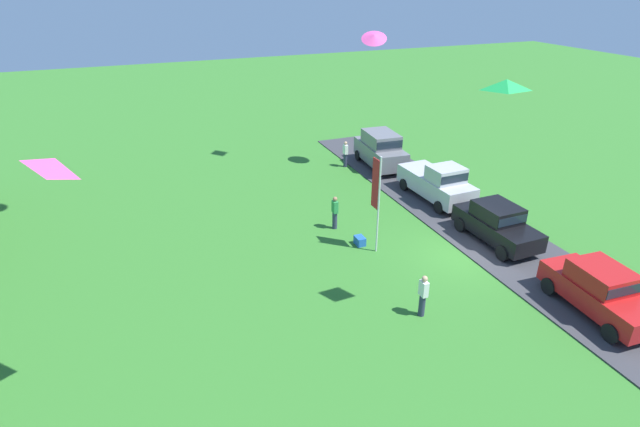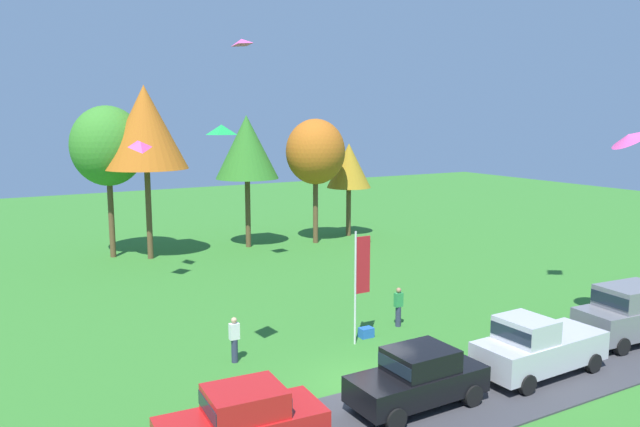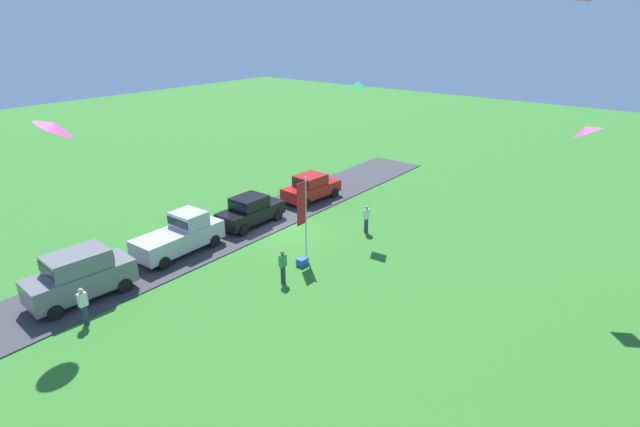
# 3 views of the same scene
# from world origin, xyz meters

# --- Properties ---
(ground_plane) EXTENTS (120.00, 120.00, 0.00)m
(ground_plane) POSITION_xyz_m (0.00, 0.00, 0.00)
(ground_plane) COLOR #337528
(pavement_strip) EXTENTS (36.00, 4.40, 0.06)m
(pavement_strip) POSITION_xyz_m (0.00, -2.38, 0.03)
(pavement_strip) COLOR #38383D
(pavement_strip) RESTS_ON ground
(car_sedan_far_end) EXTENTS (4.50, 2.17, 1.84)m
(car_sedan_far_end) POSITION_xyz_m (-5.29, -2.07, 1.04)
(car_sedan_far_end) COLOR red
(car_sedan_far_end) RESTS_ON ground
(car_sedan_near_entrance) EXTENTS (4.43, 2.01, 1.84)m
(car_sedan_near_entrance) POSITION_xyz_m (0.49, -2.17, 1.04)
(car_sedan_near_entrance) COLOR black
(car_sedan_near_entrance) RESTS_ON ground
(car_pickup_mid_row) EXTENTS (5.05, 2.16, 2.14)m
(car_pickup_mid_row) POSITION_xyz_m (5.54, -2.34, 1.11)
(car_pickup_mid_row) COLOR #B7B7BC
(car_pickup_mid_row) RESTS_ON ground
(car_suv_by_flagpole) EXTENTS (4.73, 2.33, 2.28)m
(car_suv_by_flagpole) POSITION_xyz_m (11.42, -1.91, 1.30)
(car_suv_by_flagpole) COLOR slate
(car_suv_by_flagpole) RESTS_ON ground
(person_beside_suv) EXTENTS (0.36, 0.24, 1.71)m
(person_beside_suv) POSITION_xyz_m (-3.03, 4.05, 0.88)
(person_beside_suv) COLOR #2D334C
(person_beside_suv) RESTS_ON ground
(person_watching_sky) EXTENTS (0.36, 0.24, 1.71)m
(person_watching_sky) POSITION_xyz_m (12.36, 0.13, 0.88)
(person_watching_sky) COLOR #2D334C
(person_watching_sky) RESTS_ON ground
(person_on_lawn) EXTENTS (0.36, 0.24, 1.71)m
(person_on_lawn) POSITION_xyz_m (4.57, 4.25, 0.88)
(person_on_lawn) COLOR #2D334C
(person_on_lawn) RESTS_ON ground
(flag_banner) EXTENTS (0.71, 0.08, 4.55)m
(flag_banner) POSITION_xyz_m (2.03, 3.39, 2.88)
(flag_banner) COLOR silver
(flag_banner) RESTS_ON ground
(cooler_box) EXTENTS (0.56, 0.40, 0.40)m
(cooler_box) POSITION_xyz_m (2.62, 3.82, 0.20)
(cooler_box) COLOR blue
(cooler_box) RESTS_ON ground
(kite_delta_near_flag) EXTENTS (1.96, 1.98, 0.96)m
(kite_delta_near_flag) POSITION_xyz_m (11.57, -1.16, 8.12)
(kite_delta_near_flag) COLOR #EA4C9E
(kite_diamond_topmost) EXTENTS (1.19, 1.32, 0.35)m
(kite_diamond_topmost) POSITION_xyz_m (-3.91, 2.56, 8.51)
(kite_diamond_topmost) COLOR green
(kite_diamond_high_left) EXTENTS (0.92, 1.02, 0.70)m
(kite_diamond_high_left) POSITION_xyz_m (-3.49, 14.71, 7.56)
(kite_diamond_high_left) COLOR #EA4C9E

